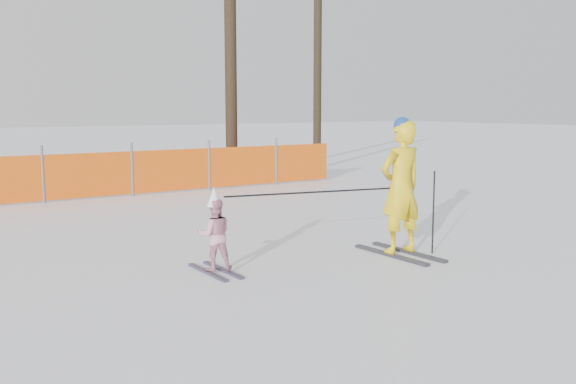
# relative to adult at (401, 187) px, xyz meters

# --- Properties ---
(ground) EXTENTS (120.00, 120.00, 0.00)m
(ground) POSITION_rel_adult_xyz_m (-1.73, -0.25, -0.97)
(ground) COLOR white
(ground) RESTS_ON ground
(adult) EXTENTS (0.69, 1.43, 1.94)m
(adult) POSITION_rel_adult_xyz_m (0.00, 0.00, 0.00)
(adult) COLOR black
(adult) RESTS_ON ground
(child) EXTENTS (0.53, 0.99, 1.09)m
(child) POSITION_rel_adult_xyz_m (-2.61, 0.60, -0.48)
(child) COLOR black
(child) RESTS_ON ground
(ski_poles) EXTENTS (2.96, 0.79, 1.19)m
(ski_poles) POSITION_rel_adult_xyz_m (-0.73, 0.13, -0.13)
(ski_poles) COLOR black
(ski_poles) RESTS_ON ground
(safety_fence) EXTENTS (15.71, 0.06, 1.25)m
(safety_fence) POSITION_rel_adult_xyz_m (-3.22, 7.87, -0.42)
(safety_fence) COLOR #595960
(safety_fence) RESTS_ON ground
(tree_trunks) EXTENTS (4.22, 1.49, 6.22)m
(tree_trunks) POSITION_rel_adult_xyz_m (4.06, 10.07, 2.04)
(tree_trunks) COLOR black
(tree_trunks) RESTS_ON ground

